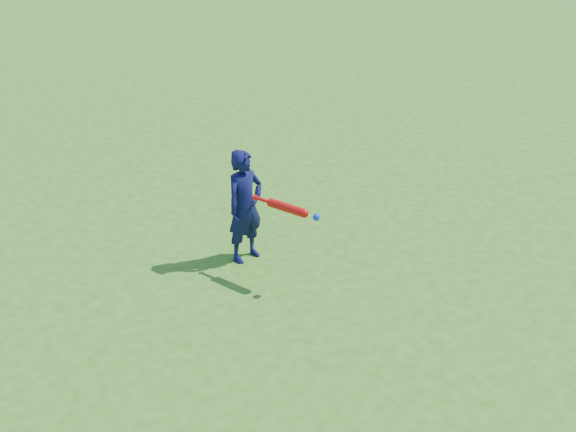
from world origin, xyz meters
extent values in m
plane|color=#32701A|center=(0.00, 0.00, 0.00)|extent=(80.00, 80.00, 0.00)
imported|color=#0D103F|center=(0.15, -0.19, 0.55)|extent=(0.37, 0.46, 1.11)
cylinder|color=red|center=(0.30, -0.25, 0.71)|extent=(0.02, 0.05, 0.05)
cylinder|color=red|center=(0.39, -0.26, 0.71)|extent=(0.18, 0.05, 0.03)
cylinder|color=red|center=(0.66, -0.29, 0.71)|extent=(0.38, 0.13, 0.08)
sphere|color=red|center=(0.84, -0.32, 0.71)|extent=(0.08, 0.08, 0.08)
sphere|color=#0D34DF|center=(0.97, -0.33, 0.71)|extent=(0.06, 0.06, 0.06)
camera|label=1|loc=(3.14, -4.69, 3.17)|focal=40.00mm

